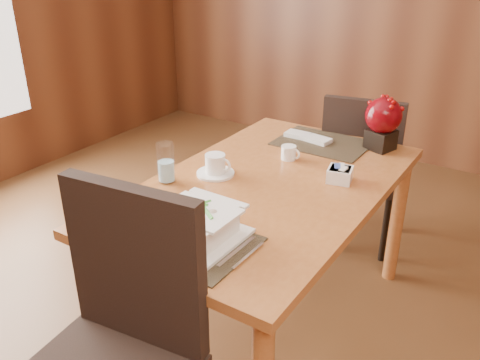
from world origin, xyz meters
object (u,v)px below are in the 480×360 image
Objects in this scene: creamer_jug at (289,153)px; bread_plate at (110,226)px; sugar_caddy at (340,175)px; coffee_cup at (215,166)px; dining_table at (267,203)px; near_chair at (115,343)px; berry_decor at (383,120)px; soup_setting at (199,225)px; water_glass at (166,163)px; far_chair at (361,165)px.

bread_plate is at bearing -97.83° from creamer_jug.
coffee_cup is at bearing -154.21° from sugar_caddy.
sugar_caddy is 0.72× the size of bread_plate.
dining_table is 1.41× the size of near_chair.
sugar_caddy is at bearing -92.53° from berry_decor.
creamer_jug is at bearing 86.38° from near_chair.
berry_decor reaches higher than dining_table.
soup_setting is 1.10× the size of berry_decor.
dining_table is at bearing 11.65° from coffee_cup.
creamer_jug is 0.49m from berry_decor.
water_glass reaches higher than soup_setting.
soup_setting is 1.72× the size of coffee_cup.
soup_setting is at bearing -77.39° from creamer_jug.
water_glass is at bearing 100.90° from bread_plate.
water_glass is at bearing -115.47° from creamer_jug.
dining_table is 0.47m from water_glass.
berry_decor is 1.39m from bread_plate.
water_glass is at bearing -146.71° from sugar_caddy.
sugar_caddy is at bearing -10.39° from creamer_jug.
dining_table is at bearing 84.16° from near_chair.
far_chair is (0.40, 1.51, -0.22)m from bread_plate.
water_glass is 0.74m from sugar_caddy.
creamer_jug is at bearing 64.24° from far_chair.
coffee_cup is at bearing -168.35° from dining_table.
berry_decor is (0.24, 1.15, 0.09)m from soup_setting.
water_glass is 0.83m from near_chair.
bread_plate is at bearing -113.91° from berry_decor.
creamer_jug is 0.31m from sugar_caddy.
near_chair is at bearing -90.97° from soup_setting.
dining_table is 0.73m from berry_decor.
near_chair reaches higher than sugar_caddy.
far_chair reaches higher than dining_table.
soup_setting is at bearing 81.60° from near_chair.
dining_table is 0.54m from soup_setting.
sugar_caddy is at bearing 25.79° from coffee_cup.
creamer_jug is at bearing 100.22° from dining_table.
soup_setting is 1.18m from berry_decor.
dining_table is at bearing 64.88° from bread_plate.
coffee_cup is (-0.24, -0.05, 0.14)m from dining_table.
far_chair reaches higher than bread_plate.
near_chair is (0.25, -0.87, -0.19)m from coffee_cup.
near_chair is at bearing -79.85° from creamer_jug.
near_chair reaches higher than coffee_cup.
far_chair is (0.34, 0.93, -0.26)m from coffee_cup.
sugar_caddy is (0.22, 0.70, -0.03)m from soup_setting.
sugar_caddy is (0.25, 0.19, 0.13)m from dining_table.
creamer_jug is (0.19, 0.33, -0.01)m from coffee_cup.
soup_setting is at bearing 19.15° from bread_plate.
dining_table is 5.75× the size of berry_decor.
water_glass is 1.24m from far_chair.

